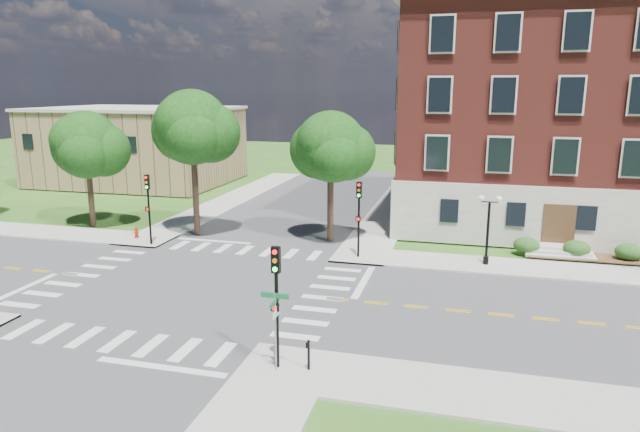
% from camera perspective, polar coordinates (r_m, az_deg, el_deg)
% --- Properties ---
extents(ground, '(160.00, 160.00, 0.00)m').
position_cam_1_polar(ground, '(32.12, -12.37, -6.85)').
color(ground, '#2B5A19').
rests_on(ground, ground).
extents(road_ew, '(90.00, 12.00, 0.01)m').
position_cam_1_polar(road_ew, '(32.12, -12.37, -6.84)').
color(road_ew, '#3D3D3F').
rests_on(road_ew, ground).
extents(road_ns, '(12.00, 90.00, 0.01)m').
position_cam_1_polar(road_ns, '(32.12, -12.37, -6.84)').
color(road_ns, '#3D3D3F').
rests_on(road_ns, ground).
extents(sidewalk_ne, '(34.00, 34.00, 0.12)m').
position_cam_1_polar(sidewalk_ne, '(43.51, 15.96, -1.78)').
color(sidewalk_ne, '#9E9B93').
rests_on(sidewalk_ne, ground).
extents(sidewalk_nw, '(34.00, 34.00, 0.12)m').
position_cam_1_polar(sidewalk_nw, '(52.56, -19.77, 0.43)').
color(sidewalk_nw, '#9E9B93').
rests_on(sidewalk_nw, ground).
extents(crosswalk_east, '(2.20, 10.20, 0.02)m').
position_cam_1_polar(crosswalk_east, '(29.66, 0.25, -8.21)').
color(crosswalk_east, silver).
rests_on(crosswalk_east, ground).
extents(stop_bar_east, '(0.40, 5.50, 0.00)m').
position_cam_1_polar(stop_bar_east, '(32.10, 4.39, -6.59)').
color(stop_bar_east, silver).
rests_on(stop_bar_east, ground).
extents(main_building, '(30.60, 22.40, 16.50)m').
position_cam_1_polar(main_building, '(49.84, 26.51, 8.84)').
color(main_building, '#A69F92').
rests_on(main_building, ground).
extents(secondary_building, '(20.40, 15.40, 8.30)m').
position_cam_1_polar(secondary_building, '(67.63, -17.73, 6.80)').
color(secondary_building, '#8E714E').
rests_on(secondary_building, ground).
extents(tree_b, '(5.09, 5.09, 8.80)m').
position_cam_1_polar(tree_b, '(46.71, -22.34, 6.58)').
color(tree_b, black).
rests_on(tree_b, ground).
extents(tree_c, '(5.31, 5.31, 10.39)m').
position_cam_1_polar(tree_c, '(41.59, -12.65, 8.61)').
color(tree_c, black).
rests_on(tree_c, ground).
extents(tree_d, '(4.85, 4.85, 8.98)m').
position_cam_1_polar(tree_d, '(38.97, 1.07, 6.92)').
color(tree_d, black).
rests_on(tree_d, ground).
extents(traffic_signal_se, '(0.33, 0.37, 4.80)m').
position_cam_1_polar(traffic_signal_se, '(21.48, -4.39, -7.54)').
color(traffic_signal_se, black).
rests_on(traffic_signal_se, ground).
extents(traffic_signal_ne, '(0.35, 0.40, 4.80)m').
position_cam_1_polar(traffic_signal_ne, '(35.51, 3.91, 0.65)').
color(traffic_signal_ne, black).
rests_on(traffic_signal_ne, ground).
extents(traffic_signal_nw, '(0.37, 0.43, 4.80)m').
position_cam_1_polar(traffic_signal_nw, '(40.04, -16.80, 1.52)').
color(traffic_signal_nw, black).
rests_on(traffic_signal_nw, ground).
extents(twin_lamp_west, '(1.36, 0.36, 4.23)m').
position_cam_1_polar(twin_lamp_west, '(35.54, 16.46, -0.93)').
color(twin_lamp_west, black).
rests_on(twin_lamp_west, ground).
extents(street_sign_pole, '(1.10, 1.10, 3.10)m').
position_cam_1_polar(street_sign_pole, '(21.57, -4.48, -9.96)').
color(street_sign_pole, gray).
rests_on(street_sign_pole, ground).
extents(push_button_post, '(0.14, 0.21, 1.20)m').
position_cam_1_polar(push_button_post, '(22.16, -1.16, -13.57)').
color(push_button_post, black).
rests_on(push_button_post, ground).
extents(fire_hydrant, '(0.35, 0.35, 0.75)m').
position_cam_1_polar(fire_hydrant, '(42.73, -17.89, -1.61)').
color(fire_hydrant, '#B01B0D').
rests_on(fire_hydrant, ground).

